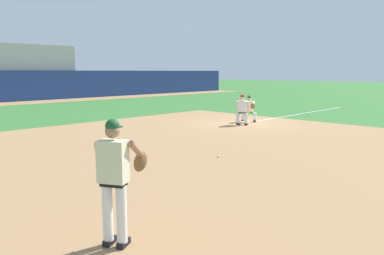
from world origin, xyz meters
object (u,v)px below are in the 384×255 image
object	(u,v)px
first_base_bag	(245,122)
pitcher	(116,175)
first_baseman	(249,107)
baseball	(219,156)
baserunner	(242,108)

from	to	relation	value
first_base_bag	pitcher	xyz separation A→B (m)	(-11.88, -6.36, 1.01)
first_baseman	first_base_bag	bearing A→B (deg)	-164.47
baseball	first_baseman	world-z (taller)	first_baseman
first_base_bag	baseball	bearing A→B (deg)	-149.81
first_baseman	pitcher	bearing A→B (deg)	-152.38
baseball	baserunner	bearing A→B (deg)	30.79
first_baseman	baserunner	bearing A→B (deg)	-160.21
baseball	pitcher	world-z (taller)	pitcher
baseball	pitcher	xyz separation A→B (m)	(-5.34, -2.55, 1.02)
pitcher	first_baseman	distance (m)	14.05
first_baseman	baseball	bearing A→B (deg)	-150.87
baseball	baserunner	world-z (taller)	baserunner
first_base_bag	baserunner	world-z (taller)	baserunner
pitcher	first_baseman	bearing A→B (deg)	27.62
first_base_bag	first_baseman	distance (m)	0.91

